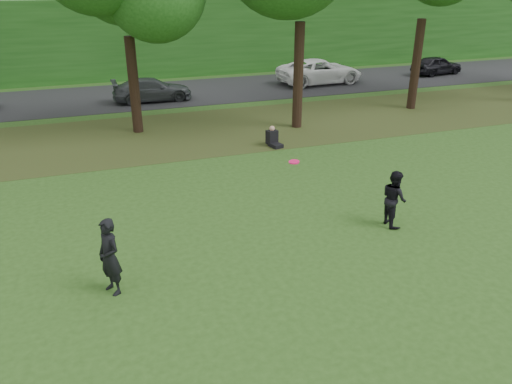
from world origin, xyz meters
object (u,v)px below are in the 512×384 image
seated_person (273,139)px  frisbee (294,162)px  player_left (110,257)px  player_right (394,198)px

seated_person → frisbee: bearing=-121.1°
player_left → player_right: bearing=67.6°
player_left → frisbee: frisbee is taller
frisbee → seated_person: size_ratio=0.39×
player_right → frisbee: 3.36m
frisbee → seated_person: (2.32, 7.53, -1.93)m
player_right → frisbee: bearing=93.6°
player_left → seated_person: 10.90m
seated_person → player_left: bearing=-143.9°
frisbee → seated_person: 8.11m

